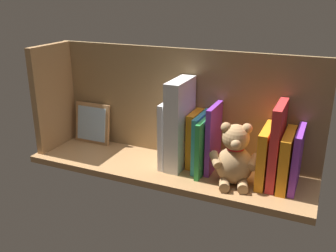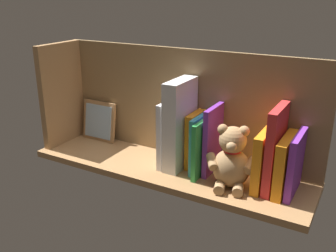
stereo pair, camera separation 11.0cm
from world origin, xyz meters
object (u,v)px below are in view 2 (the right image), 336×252
(dictionary_thick_white, at_px, (180,124))
(picture_frame_leaning, at_px, (99,121))
(book_0, at_px, (296,164))
(teddy_bear, at_px, (232,160))

(dictionary_thick_white, bearing_deg, picture_frame_leaning, -8.28)
(book_0, height_order, picture_frame_leaning, book_0)
(book_0, relative_size, dictionary_thick_white, 0.62)
(picture_frame_leaning, bearing_deg, dictionary_thick_white, 171.72)
(book_0, relative_size, picture_frame_leaning, 1.19)
(book_0, bearing_deg, picture_frame_leaning, -4.08)
(teddy_bear, bearing_deg, book_0, -178.96)
(teddy_bear, bearing_deg, dictionary_thick_white, -29.07)
(book_0, bearing_deg, teddy_bear, 16.31)
(teddy_bear, relative_size, dictionary_thick_white, 0.66)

